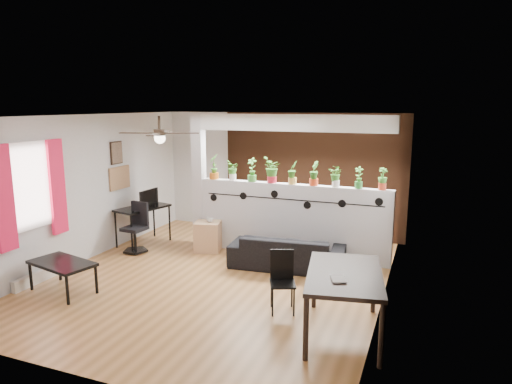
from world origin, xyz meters
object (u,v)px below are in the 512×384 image
potted_plant_2 (252,169)px  coffee_table (62,265)px  cube_shelf (208,236)px  potted_plant_5 (314,173)px  potted_plant_6 (336,175)px  office_chair (137,231)px  sofa (287,252)px  potted_plant_7 (359,177)px  dining_table (345,279)px  potted_plant_3 (272,169)px  potted_plant_0 (214,166)px  potted_plant_1 (233,170)px  folding_chair (282,275)px  cup (210,220)px  ceiling_fan (160,135)px  computer_desk (143,211)px  potted_plant_8 (383,178)px  potted_plant_4 (293,172)px

potted_plant_2 → coffee_table: size_ratio=0.41×
cube_shelf → potted_plant_5: bearing=-4.6°
potted_plant_6 → office_chair: bearing=-166.5°
sofa → potted_plant_7: bearing=-154.6°
sofa → dining_table: bearing=118.5°
potted_plant_6 → potted_plant_3: bearing=-180.0°
potted_plant_3 → potted_plant_0: bearing=180.0°
office_chair → potted_plant_0: bearing=35.1°
potted_plant_1 → potted_plant_2: 0.40m
potted_plant_3 → folding_chair: 2.67m
potted_plant_5 → cup: size_ratio=3.57×
potted_plant_5 → dining_table: (1.05, -2.61, -0.88)m
sofa → potted_plant_5: bearing=-119.1°
potted_plant_1 → sofa: 1.94m
cup → dining_table: 3.74m
potted_plant_0 → potted_plant_1: (0.40, -0.00, -0.05)m
sofa → cup: bearing=-16.1°
ceiling_fan → potted_plant_3: 2.28m
potted_plant_5 → cube_shelf: (-1.96, -0.34, -1.29)m
potted_plant_0 → potted_plant_2: (0.79, 0.00, -0.02)m
potted_plant_1 → potted_plant_5: bearing=0.0°
computer_desk → dining_table: size_ratio=0.73×
potted_plant_5 → potted_plant_8: size_ratio=1.16×
potted_plant_1 → folding_chair: size_ratio=0.46×
potted_plant_7 → cube_shelf: potted_plant_7 is taller
folding_chair → coffee_table: bearing=-169.1°
cube_shelf → cup: cup is taller
potted_plant_1 → potted_plant_2: bearing=0.0°
cube_shelf → sofa: bearing=-24.6°
sofa → dining_table: 2.42m
ceiling_fan → cup: bearing=86.6°
potted_plant_2 → dining_table: size_ratio=0.28×
sofa → office_chair: 2.94m
potted_plant_3 → dining_table: potted_plant_3 is taller
ceiling_fan → office_chair: (-1.21, 0.94, -1.90)m
potted_plant_0 → potted_plant_8: size_ratio=1.28×
potted_plant_0 → potted_plant_1: potted_plant_0 is taller
potted_plant_6 → sofa: size_ratio=0.20×
potted_plant_2 → sofa: size_ratio=0.24×
potted_plant_1 → cube_shelf: size_ratio=0.67×
potted_plant_8 → office_chair: potted_plant_8 is taller
potted_plant_2 → computer_desk: size_ratio=0.39×
potted_plant_5 → dining_table: potted_plant_5 is taller
potted_plant_7 → sofa: (-1.07, -0.64, -1.28)m
potted_plant_0 → coffee_table: potted_plant_0 is taller
potted_plant_4 → potted_plant_5: bearing=-0.0°
coffee_table → potted_plant_0: bearing=68.6°
potted_plant_0 → dining_table: potted_plant_0 is taller
ceiling_fan → potted_plant_0: bearing=89.4°
potted_plant_3 → dining_table: (1.84, -2.61, -0.90)m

